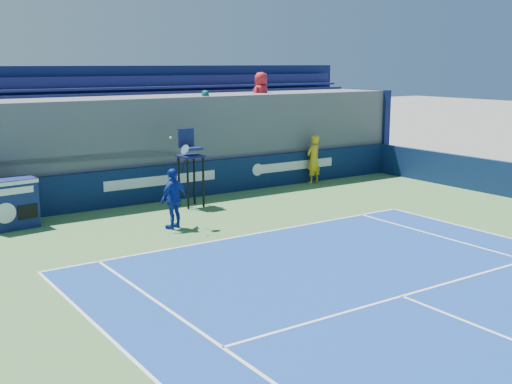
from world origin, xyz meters
TOP-DOWN VIEW (x-y plane):
  - ball_person at (6.20, 16.76)m, footprint 0.75×0.58m
  - back_hoarding at (0.00, 17.10)m, footprint 20.40×0.21m
  - match_clock at (-4.97, 16.15)m, footprint 1.39×0.86m
  - umpire_chair at (0.44, 15.84)m, footprint 0.72×0.72m
  - tennis_player at (-1.27, 13.65)m, footprint 1.06×0.75m
  - stadium_seating at (0.00, 19.15)m, footprint 21.00×4.05m

SIDE VIEW (x-z plane):
  - back_hoarding at x=0.00m, z-range 0.00..1.20m
  - match_clock at x=-4.97m, z-range 0.04..1.44m
  - tennis_player at x=-1.27m, z-range -0.43..2.14m
  - ball_person at x=6.20m, z-range 0.01..1.85m
  - umpire_chair at x=0.44m, z-range 0.29..2.77m
  - stadium_seating at x=0.00m, z-range -0.36..4.04m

